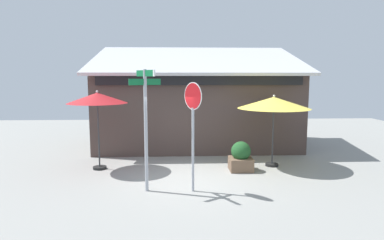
% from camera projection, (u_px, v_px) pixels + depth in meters
% --- Properties ---
extents(ground_plane, '(28.00, 28.00, 0.10)m').
position_uv_depth(ground_plane, '(188.00, 179.00, 10.00)').
color(ground_plane, gray).
extents(cafe_building, '(8.79, 4.89, 4.48)m').
position_uv_depth(cafe_building, '(197.00, 106.00, 14.62)').
color(cafe_building, '#473833').
rests_on(cafe_building, ground).
extents(street_sign_post, '(0.77, 0.82, 3.21)m').
position_uv_depth(street_sign_post, '(146.00, 118.00, 8.59)').
color(street_sign_post, '#A8AAB2').
rests_on(street_sign_post, ground).
extents(stop_sign, '(0.42, 0.59, 2.88)m').
position_uv_depth(stop_sign, '(193.00, 117.00, 8.58)').
color(stop_sign, '#A8AAB2').
rests_on(stop_sign, ground).
extents(patio_umbrella_crimson_left, '(1.93, 1.93, 2.59)m').
position_uv_depth(patio_umbrella_crimson_left, '(97.00, 99.00, 10.67)').
color(patio_umbrella_crimson_left, black).
rests_on(patio_umbrella_crimson_left, ground).
extents(patio_umbrella_mustard_center, '(2.42, 2.42, 2.43)m').
position_uv_depth(patio_umbrella_mustard_center, '(274.00, 103.00, 11.06)').
color(patio_umbrella_mustard_center, black).
rests_on(patio_umbrella_mustard_center, ground).
extents(sidewalk_planter, '(0.73, 0.73, 0.95)m').
position_uv_depth(sidewalk_planter, '(241.00, 157.00, 10.74)').
color(sidewalk_planter, brown).
rests_on(sidewalk_planter, ground).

